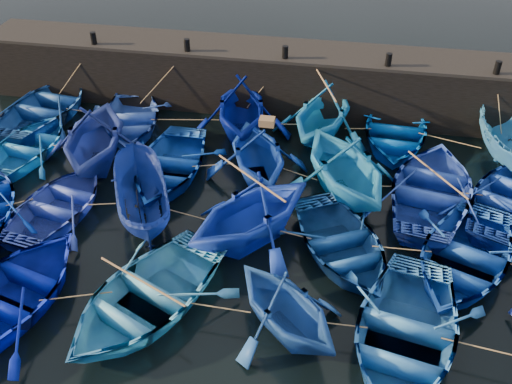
# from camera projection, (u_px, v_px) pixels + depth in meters

# --- Properties ---
(ground) EXTENTS (120.00, 120.00, 0.00)m
(ground) POSITION_uv_depth(u_px,v_px,m) (236.00, 276.00, 16.54)
(ground) COLOR black
(ground) RESTS_ON ground
(quay_wall) EXTENTS (26.00, 2.50, 2.50)m
(quay_wall) POSITION_uv_depth(u_px,v_px,m) (287.00, 80.00, 24.07)
(quay_wall) COLOR black
(quay_wall) RESTS_ON ground
(quay_top) EXTENTS (26.00, 2.50, 0.12)m
(quay_top) POSITION_uv_depth(u_px,v_px,m) (288.00, 51.00, 23.28)
(quay_top) COLOR black
(quay_top) RESTS_ON quay_wall
(bollard_0) EXTENTS (0.24, 0.24, 0.50)m
(bollard_0) POSITION_uv_depth(u_px,v_px,m) (94.00, 38.00, 23.54)
(bollard_0) COLOR black
(bollard_0) RESTS_ON quay_top
(bollard_1) EXTENTS (0.24, 0.24, 0.50)m
(bollard_1) POSITION_uv_depth(u_px,v_px,m) (187.00, 45.00, 22.96)
(bollard_1) COLOR black
(bollard_1) RESTS_ON quay_top
(bollard_2) EXTENTS (0.24, 0.24, 0.50)m
(bollard_2) POSITION_uv_depth(u_px,v_px,m) (285.00, 52.00, 22.39)
(bollard_2) COLOR black
(bollard_2) RESTS_ON quay_top
(bollard_3) EXTENTS (0.24, 0.24, 0.50)m
(bollard_3) POSITION_uv_depth(u_px,v_px,m) (389.00, 60.00, 21.81)
(bollard_3) COLOR black
(bollard_3) RESTS_ON quay_top
(bollard_4) EXTENTS (0.24, 0.24, 0.50)m
(bollard_4) POSITION_uv_depth(u_px,v_px,m) (498.00, 68.00, 21.24)
(bollard_4) COLOR black
(bollard_4) RESTS_ON quay_top
(boat_0) EXTENTS (4.57, 5.95, 1.15)m
(boat_0) POSITION_uv_depth(u_px,v_px,m) (46.00, 106.00, 23.62)
(boat_0) COLOR navy
(boat_0) RESTS_ON ground
(boat_1) EXTENTS (4.68, 5.60, 1.00)m
(boat_1) POSITION_uv_depth(u_px,v_px,m) (130.00, 119.00, 22.94)
(boat_1) COLOR blue
(boat_1) RESTS_ON ground
(boat_2) EXTENTS (4.82, 5.32, 2.43)m
(boat_2) POSITION_uv_depth(u_px,v_px,m) (241.00, 107.00, 22.23)
(boat_2) COLOR #000F76
(boat_2) RESTS_ON ground
(boat_3) EXTENTS (4.93, 5.36, 2.36)m
(boat_3) POSITION_uv_depth(u_px,v_px,m) (323.00, 112.00, 21.96)
(boat_3) COLOR blue
(boat_3) RESTS_ON ground
(boat_4) EXTENTS (3.86, 5.24, 1.05)m
(boat_4) POSITION_uv_depth(u_px,v_px,m) (395.00, 131.00, 22.08)
(boat_4) COLOR #0044A3
(boat_4) RESTS_ON ground
(boat_5) EXTENTS (2.28, 4.65, 1.73)m
(boat_5) POSITION_uv_depth(u_px,v_px,m) (509.00, 143.00, 20.75)
(boat_5) COLOR #317BCD
(boat_5) RESTS_ON ground
(boat_6) EXTENTS (3.70, 4.80, 0.92)m
(boat_6) POSITION_uv_depth(u_px,v_px,m) (29.00, 145.00, 21.43)
(boat_6) COLOR blue
(boat_6) RESTS_ON ground
(boat_7) EXTENTS (4.99, 5.53, 2.55)m
(boat_7) POSITION_uv_depth(u_px,v_px,m) (94.00, 135.00, 20.40)
(boat_7) COLOR navy
(boat_7) RESTS_ON ground
(boat_8) EXTENTS (3.61, 5.01, 1.03)m
(boat_8) POSITION_uv_depth(u_px,v_px,m) (168.00, 165.00, 20.24)
(boat_8) COLOR #0B3D9F
(boat_8) RESTS_ON ground
(boat_9) EXTENTS (5.00, 5.33, 2.25)m
(boat_9) POSITION_uv_depth(u_px,v_px,m) (258.00, 152.00, 19.77)
(boat_9) COLOR #1038A4
(boat_9) RESTS_ON ground
(boat_10) EXTENTS (6.04, 6.30, 2.56)m
(boat_10) POSITION_uv_depth(u_px,v_px,m) (346.00, 165.00, 18.87)
(boat_10) COLOR #1D7CD2
(boat_10) RESTS_ON ground
(boat_11) EXTENTS (4.99, 6.27, 1.17)m
(boat_11) POSITION_uv_depth(u_px,v_px,m) (433.00, 189.00, 18.96)
(boat_11) COLOR #1E3B9D
(boat_11) RESTS_ON ground
(boat_14) EXTENTS (3.95, 4.99, 0.94)m
(boat_14) POSITION_uv_depth(u_px,v_px,m) (59.00, 204.00, 18.51)
(boat_14) COLOR blue
(boat_14) RESTS_ON ground
(boat_15) EXTENTS (3.40, 4.69, 1.70)m
(boat_15) POSITION_uv_depth(u_px,v_px,m) (141.00, 199.00, 18.08)
(boat_15) COLOR navy
(boat_15) RESTS_ON ground
(boat_16) EXTENTS (5.94, 6.02, 2.40)m
(boat_16) POSITION_uv_depth(u_px,v_px,m) (251.00, 211.00, 17.04)
(boat_16) COLOR #102FB0
(boat_16) RESTS_ON ground
(boat_17) EXTENTS (5.20, 5.74, 0.98)m
(boat_17) POSITION_uv_depth(u_px,v_px,m) (341.00, 244.00, 16.92)
(boat_17) COLOR navy
(boat_17) RESTS_ON ground
(boat_18) EXTENTS (5.37, 6.20, 1.08)m
(boat_18) POSITION_uv_depth(u_px,v_px,m) (463.00, 256.00, 16.44)
(boat_18) COLOR #11419D
(boat_18) RESTS_ON ground
(boat_21) EXTENTS (5.05, 6.12, 1.10)m
(boat_21) POSITION_uv_depth(u_px,v_px,m) (8.00, 296.00, 15.17)
(boat_21) COLOR #000E8C
(boat_21) RESTS_ON ground
(boat_22) EXTENTS (5.67, 6.41, 1.10)m
(boat_22) POSITION_uv_depth(u_px,v_px,m) (144.00, 296.00, 15.16)
(boat_22) COLOR #3382CD
(boat_22) RESTS_ON ground
(boat_23) EXTENTS (4.82, 4.79, 1.92)m
(boat_23) POSITION_uv_depth(u_px,v_px,m) (286.00, 306.00, 14.34)
(boat_23) COLOR #1A4A94
(boat_23) RESTS_ON ground
(boat_24) EXTENTS (4.83, 6.04, 1.12)m
(boat_24) POSITION_uv_depth(u_px,v_px,m) (404.00, 333.00, 14.18)
(boat_24) COLOR blue
(boat_24) RESTS_ON ground
(wooden_crate) EXTENTS (0.51, 0.39, 0.26)m
(wooden_crate) POSITION_uv_depth(u_px,v_px,m) (267.00, 122.00, 18.98)
(wooden_crate) COLOR olive
(wooden_crate) RESTS_ON boat_9
(mooring_ropes) EXTENTS (18.29, 11.89, 2.10)m
(mooring_ropes) POSITION_uv_depth(u_px,v_px,m) (261.00, 156.00, 20.04)
(mooring_ropes) COLOR tan
(mooring_ropes) RESTS_ON ground
(loose_oars) EXTENTS (10.14, 11.89, 1.36)m
(loose_oars) POSITION_uv_depth(u_px,v_px,m) (299.00, 170.00, 17.74)
(loose_oars) COLOR #99724C
(loose_oars) RESTS_ON ground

